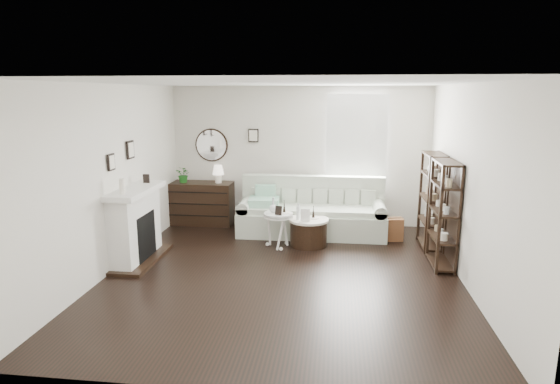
# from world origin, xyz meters

# --- Properties ---
(room) EXTENTS (5.50, 5.50, 5.50)m
(room) POSITION_xyz_m (0.73, 2.70, 1.60)
(room) COLOR black
(room) RESTS_ON ground
(fireplace) EXTENTS (0.50, 1.40, 1.84)m
(fireplace) POSITION_xyz_m (-2.32, 0.30, 0.54)
(fireplace) COLOR white
(fireplace) RESTS_ON ground
(shelf_unit_far) EXTENTS (0.30, 0.80, 1.60)m
(shelf_unit_far) POSITION_xyz_m (2.33, 1.55, 0.80)
(shelf_unit_far) COLOR black
(shelf_unit_far) RESTS_ON ground
(shelf_unit_near) EXTENTS (0.30, 0.80, 1.60)m
(shelf_unit_near) POSITION_xyz_m (2.33, 0.65, 0.80)
(shelf_unit_near) COLOR black
(shelf_unit_near) RESTS_ON ground
(sofa) EXTENTS (2.68, 0.93, 1.04)m
(sofa) POSITION_xyz_m (0.30, 2.08, 0.34)
(sofa) COLOR beige
(sofa) RESTS_ON ground
(quilt) EXTENTS (0.59, 0.50, 0.14)m
(quilt) POSITION_xyz_m (-0.58, 1.95, 0.61)
(quilt) COLOR #227F59
(quilt) RESTS_ON sofa
(suitcase) EXTENTS (0.63, 0.30, 0.40)m
(suitcase) POSITION_xyz_m (1.62, 1.80, 0.20)
(suitcase) COLOR brown
(suitcase) RESTS_ON ground
(dresser) EXTENTS (1.26, 0.54, 0.84)m
(dresser) POSITION_xyz_m (-1.93, 2.47, 0.42)
(dresser) COLOR black
(dresser) RESTS_ON ground
(table_lamp) EXTENTS (0.29, 0.29, 0.35)m
(table_lamp) POSITION_xyz_m (-1.56, 2.47, 1.01)
(table_lamp) COLOR beige
(table_lamp) RESTS_ON dresser
(potted_plant) EXTENTS (0.36, 0.33, 0.32)m
(potted_plant) POSITION_xyz_m (-2.24, 2.42, 1.00)
(potted_plant) COLOR #1C621C
(potted_plant) RESTS_ON dresser
(drum_table) EXTENTS (0.68, 0.68, 0.47)m
(drum_table) POSITION_xyz_m (0.28, 1.36, 0.24)
(drum_table) COLOR black
(drum_table) RESTS_ON ground
(pedestal_table) EXTENTS (0.50, 0.50, 0.60)m
(pedestal_table) POSITION_xyz_m (-0.22, 1.20, 0.55)
(pedestal_table) COLOR white
(pedestal_table) RESTS_ON ground
(eiffel_drum) EXTENTS (0.14, 0.14, 0.19)m
(eiffel_drum) POSITION_xyz_m (0.36, 1.40, 0.57)
(eiffel_drum) COLOR black
(eiffel_drum) RESTS_ON drum_table
(bottle_drum) EXTENTS (0.07, 0.07, 0.29)m
(bottle_drum) POSITION_xyz_m (0.11, 1.28, 0.62)
(bottle_drum) COLOR silver
(bottle_drum) RESTS_ON drum_table
(card_frame_drum) EXTENTS (0.16, 0.06, 0.21)m
(card_frame_drum) POSITION_xyz_m (0.23, 1.19, 0.58)
(card_frame_drum) COLOR silver
(card_frame_drum) RESTS_ON drum_table
(eiffel_ped) EXTENTS (0.12, 0.12, 0.19)m
(eiffel_ped) POSITION_xyz_m (-0.12, 1.23, 0.69)
(eiffel_ped) COLOR black
(eiffel_ped) RESTS_ON pedestal_table
(flask_ped) EXTENTS (0.14, 0.14, 0.26)m
(flask_ped) POSITION_xyz_m (-0.31, 1.22, 0.73)
(flask_ped) COLOR silver
(flask_ped) RESTS_ON pedestal_table
(card_frame_ped) EXTENTS (0.12, 0.07, 0.15)m
(card_frame_ped) POSITION_xyz_m (-0.20, 1.07, 0.68)
(card_frame_ped) COLOR black
(card_frame_ped) RESTS_ON pedestal_table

